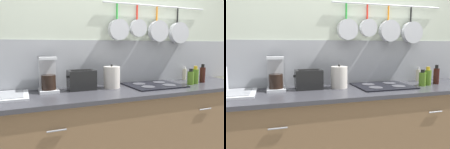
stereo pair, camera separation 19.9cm
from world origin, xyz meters
The scene contains 11 objects.
wall_back centered at (0.00, 0.35, 1.27)m, with size 7.20×0.16×2.60m.
cabinet_base centered at (0.00, 0.00, 0.43)m, with size 2.79×0.59×0.86m.
countertop centered at (0.00, 0.00, 0.88)m, with size 2.83×0.61×0.03m.
coffee_maker centered at (-0.69, 0.20, 1.03)m, with size 0.17×0.21×0.31m.
toaster centered at (-0.39, 0.15, 0.99)m, with size 0.27×0.16×0.19m.
kettle centered at (-0.10, 0.13, 1.00)m, with size 0.16×0.16×0.23m.
cooktop centered at (0.35, 0.07, 0.90)m, with size 0.55×0.45×0.01m.
bottle_hot_sauce centered at (0.75, -0.02, 0.97)m, with size 0.07×0.07×0.17m.
bottle_vinegar centered at (0.84, 0.00, 0.98)m, with size 0.07×0.07×0.19m.
bottle_cooking_wine centered at (0.91, 0.26, 0.97)m, with size 0.05×0.05×0.17m.
bottle_sesame_oil centered at (0.97, 0.03, 0.99)m, with size 0.06×0.06×0.21m.
Camera 2 is at (-0.72, -1.90, 1.31)m, focal length 35.00 mm.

